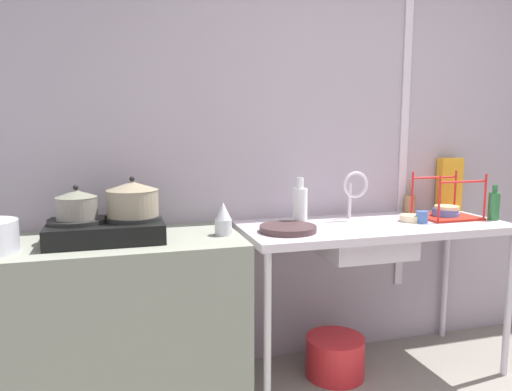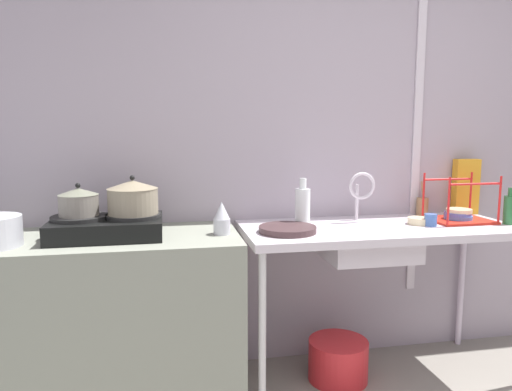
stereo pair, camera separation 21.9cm
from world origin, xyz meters
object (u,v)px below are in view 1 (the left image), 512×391
(bucket_on_floor, at_px, (335,356))
(pot_on_right_burner, at_px, (133,199))
(faucet, at_px, (355,187))
(frying_pan, at_px, (288,229))
(stove, at_px, (106,229))
(cup_by_rack, at_px, (422,217))
(small_bowl_on_drainboard, at_px, (410,218))
(dish_rack, at_px, (446,211))
(cereal_box, at_px, (449,184))
(sink_basin, at_px, (363,240))
(bottle_by_sink, at_px, (300,206))
(bottle_by_rack, at_px, (494,205))
(pot_on_left_burner, at_px, (76,204))
(percolator, at_px, (223,219))
(utensil_jar, at_px, (410,204))

(bucket_on_floor, bearing_deg, pot_on_right_burner, 179.66)
(faucet, height_order, frying_pan, faucet)
(stove, relative_size, cup_by_rack, 7.86)
(small_bowl_on_drainboard, bearing_deg, frying_pan, -175.04)
(frying_pan, bearing_deg, dish_rack, 5.69)
(cereal_box, bearing_deg, sink_basin, -153.02)
(faucet, xyz_separation_m, small_bowl_on_drainboard, (0.28, -0.13, -0.17))
(small_bowl_on_drainboard, distance_m, bottle_by_sink, 0.64)
(bottle_by_sink, xyz_separation_m, cereal_box, (1.07, 0.18, 0.06))
(cereal_box, relative_size, bucket_on_floor, 1.03)
(pot_on_right_burner, bearing_deg, bottle_by_rack, -2.79)
(sink_basin, bearing_deg, pot_on_right_burner, 178.25)
(stove, bearing_deg, pot_on_left_burner, 180.00)
(percolator, xyz_separation_m, utensil_jar, (1.24, 0.30, -0.02))
(stove, distance_m, pot_on_right_burner, 0.18)
(pot_on_left_burner, xyz_separation_m, small_bowl_on_drainboard, (1.74, -0.00, -0.15))
(percolator, distance_m, dish_rack, 1.34)
(bucket_on_floor, bearing_deg, sink_basin, -12.70)
(dish_rack, height_order, bucket_on_floor, dish_rack)
(faucet, relative_size, cereal_box, 0.84)
(faucet, relative_size, bottle_by_sink, 1.09)
(sink_basin, relative_size, dish_rack, 1.43)
(small_bowl_on_drainboard, bearing_deg, stove, 179.87)
(dish_rack, bearing_deg, pot_on_right_burner, -178.96)
(pot_on_right_burner, bearing_deg, bucket_on_floor, -0.34)
(percolator, distance_m, sink_basin, 0.78)
(sink_basin, distance_m, small_bowl_on_drainboard, 0.33)
(sink_basin, bearing_deg, stove, 178.41)
(bottle_by_rack, bearing_deg, frying_pan, 178.73)
(small_bowl_on_drainboard, xyz_separation_m, bucket_on_floor, (-0.44, -0.00, -0.75))
(stove, xyz_separation_m, bucket_on_floor, (1.17, -0.01, -0.79))
(bottle_by_rack, relative_size, cereal_box, 0.60)
(small_bowl_on_drainboard, distance_m, bucket_on_floor, 0.87)
(cereal_box, bearing_deg, faucet, -163.87)
(cup_by_rack, bearing_deg, bottle_by_rack, -4.89)
(sink_basin, distance_m, faucet, 0.31)
(pot_on_right_burner, height_order, cereal_box, cereal_box)
(faucet, relative_size, small_bowl_on_drainboard, 2.32)
(percolator, relative_size, sink_basin, 0.35)
(faucet, distance_m, bottle_by_sink, 0.36)
(bottle_by_rack, bearing_deg, sink_basin, 175.66)
(bucket_on_floor, bearing_deg, percolator, -176.23)
(bottle_by_sink, bearing_deg, utensil_jar, 12.60)
(stove, xyz_separation_m, cereal_box, (2.06, 0.25, 0.11))
(sink_basin, relative_size, bottle_by_sink, 1.81)
(percolator, height_order, bottle_by_sink, bottle_by_sink)
(pot_on_left_burner, height_order, sink_basin, pot_on_left_burner)
(percolator, bearing_deg, frying_pan, -3.65)
(pot_on_right_burner, relative_size, frying_pan, 0.83)
(pot_on_right_burner, relative_size, faucet, 0.86)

